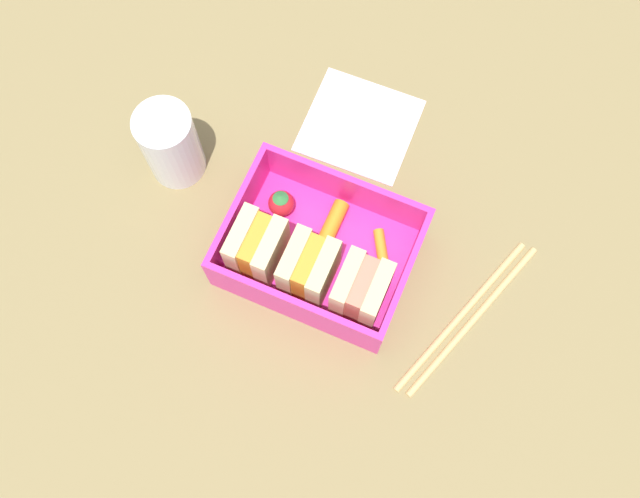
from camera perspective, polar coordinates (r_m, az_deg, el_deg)
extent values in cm
cube|color=olive|center=(71.23, 0.00, -0.95)|extent=(120.00, 120.00, 2.00)
cube|color=#E22D95|center=(69.70, 0.00, -0.55)|extent=(17.47, 13.38, 1.20)
cube|color=#E22D95|center=(65.16, -2.22, -4.62)|extent=(17.47, 0.60, 4.96)
cube|color=#E22D95|center=(68.96, 2.10, 4.89)|extent=(17.47, 0.60, 4.96)
cube|color=#E22D95|center=(66.23, 6.73, -2.46)|extent=(0.60, 12.18, 4.96)
cube|color=#E22D95|center=(68.38, -6.52, 2.91)|extent=(0.60, 12.18, 4.96)
cube|color=#E4B584|center=(64.92, 4.52, -3.75)|extent=(1.45, 5.21, 6.21)
cube|color=#D87259|center=(64.98, 3.33, -3.27)|extent=(1.45, 4.80, 5.72)
cube|color=#E4B584|center=(65.07, 2.15, -2.79)|extent=(1.45, 5.21, 6.21)
cube|color=#D1C084|center=(65.28, 0.27, -2.02)|extent=(1.45, 5.21, 6.21)
cube|color=orange|center=(65.45, -0.90, -1.54)|extent=(1.45, 4.80, 5.72)
cube|color=#D1C084|center=(65.66, -2.06, -1.06)|extent=(1.45, 5.21, 6.21)
cube|color=#E3BE88|center=(66.05, -3.90, -0.30)|extent=(1.45, 5.21, 6.21)
cube|color=orange|center=(66.34, -5.04, 0.17)|extent=(1.45, 4.80, 5.72)
cube|color=#E3BE88|center=(66.66, -6.17, 0.64)|extent=(1.45, 5.21, 6.21)
cylinder|color=orange|center=(68.85, 4.98, -0.37)|extent=(3.33, 4.71, 1.06)
cylinder|color=orange|center=(69.46, 1.01, 2.26)|extent=(1.58, 4.20, 1.56)
sphere|color=red|center=(69.69, -3.12, 3.67)|extent=(2.57, 2.57, 2.57)
cone|color=#30823F|center=(68.23, -3.19, 4.17)|extent=(1.54, 1.54, 0.60)
cylinder|color=tan|center=(69.80, 12.20, -5.55)|extent=(7.04, 18.53, 0.70)
cylinder|color=tan|center=(69.81, 11.37, -4.86)|extent=(7.04, 18.53, 0.70)
cylinder|color=white|center=(71.50, -11.87, 8.19)|extent=(5.61, 5.61, 9.00)
cube|color=silver|center=(76.00, 3.19, 9.87)|extent=(11.44, 10.91, 0.40)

